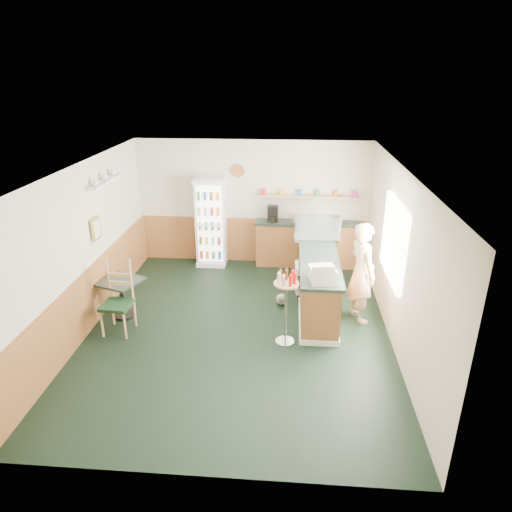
# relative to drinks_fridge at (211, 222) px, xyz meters

# --- Properties ---
(ground) EXTENTS (6.00, 6.00, 0.00)m
(ground) POSITION_rel_drinks_fridge_xyz_m (0.89, -2.74, -0.97)
(ground) COLOR black
(ground) RESTS_ON ground
(room_envelope) EXTENTS (5.04, 6.02, 2.72)m
(room_envelope) POSITION_rel_drinks_fridge_xyz_m (0.66, -2.01, 0.56)
(room_envelope) COLOR beige
(room_envelope) RESTS_ON ground
(service_counter) EXTENTS (0.68, 3.01, 1.01)m
(service_counter) POSITION_rel_drinks_fridge_xyz_m (2.24, -1.67, -0.51)
(service_counter) COLOR #965930
(service_counter) RESTS_ON ground
(back_counter) EXTENTS (2.24, 0.42, 1.69)m
(back_counter) POSITION_rel_drinks_fridge_xyz_m (2.08, 0.06, -0.42)
(back_counter) COLOR #965930
(back_counter) RESTS_ON ground
(drinks_fridge) EXTENTS (0.64, 0.54, 1.93)m
(drinks_fridge) POSITION_rel_drinks_fridge_xyz_m (0.00, 0.00, 0.00)
(drinks_fridge) COLOR white
(drinks_fridge) RESTS_ON ground
(display_case) EXTENTS (0.87, 0.46, 0.50)m
(display_case) POSITION_rel_drinks_fridge_xyz_m (2.24, -0.99, 0.29)
(display_case) COLOR silver
(display_case) RESTS_ON service_counter
(cash_register) EXTENTS (0.45, 0.47, 0.22)m
(cash_register) POSITION_rel_drinks_fridge_xyz_m (2.24, -2.87, 0.16)
(cash_register) COLOR beige
(cash_register) RESTS_ON service_counter
(shopkeeper) EXTENTS (0.62, 0.71, 1.77)m
(shopkeeper) POSITION_rel_drinks_fridge_xyz_m (2.94, -2.23, -0.08)
(shopkeeper) COLOR tan
(shopkeeper) RESTS_ON ground
(condiment_stand) EXTENTS (0.39, 0.39, 1.22)m
(condiment_stand) POSITION_rel_drinks_fridge_xyz_m (1.69, -3.06, -0.16)
(condiment_stand) COLOR silver
(condiment_stand) RESTS_ON ground
(newspaper_rack) EXTENTS (0.09, 0.47, 0.55)m
(newspaper_rack) POSITION_rel_drinks_fridge_xyz_m (1.88, -1.72, -0.46)
(newspaper_rack) COLOR black
(newspaper_rack) RESTS_ON ground
(cafe_table) EXTENTS (0.80, 0.80, 0.69)m
(cafe_table) POSITION_rel_drinks_fridge_xyz_m (-1.16, -2.46, -0.48)
(cafe_table) COLOR black
(cafe_table) RESTS_ON ground
(cafe_chair) EXTENTS (0.50, 0.50, 1.24)m
(cafe_chair) POSITION_rel_drinks_fridge_xyz_m (-1.06, -2.86, -0.32)
(cafe_chair) COLOR black
(cafe_chair) RESTS_ON ground
(dog_doorstop) EXTENTS (0.21, 0.27, 0.25)m
(dog_doorstop) POSITION_rel_drinks_fridge_xyz_m (1.60, -1.83, -0.85)
(dog_doorstop) COLOR gray
(dog_doorstop) RESTS_ON ground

